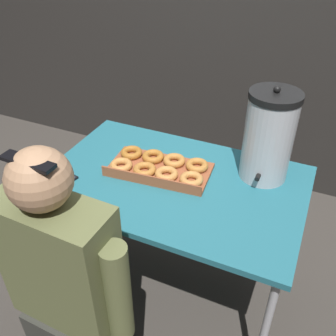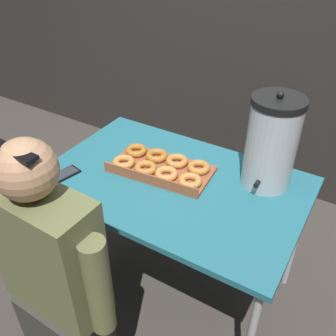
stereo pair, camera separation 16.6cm
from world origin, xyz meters
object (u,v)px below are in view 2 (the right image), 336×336
donut_box (161,167)px  person_seated (55,278)px  coffee_urn (272,143)px  cell_phone (64,174)px

donut_box → person_seated: bearing=-103.2°
donut_box → coffee_urn: 0.51m
coffee_urn → person_seated: size_ratio=0.37×
donut_box → person_seated: person_seated is taller
coffee_urn → cell_phone: coffee_urn is taller
cell_phone → person_seated: bearing=-41.0°
donut_box → cell_phone: size_ratio=3.24×
coffee_urn → cell_phone: (-0.81, -0.43, -0.20)m
cell_phone → person_seated: person_seated is taller
donut_box → person_seated: (-0.09, -0.63, -0.18)m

